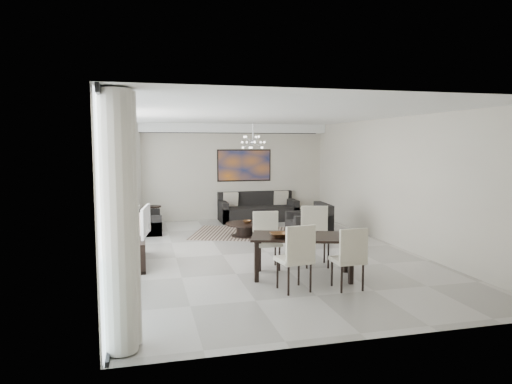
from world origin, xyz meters
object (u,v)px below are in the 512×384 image
object	(u,v)px
coffee_table	(245,229)
television	(140,221)
sofa_main	(258,211)
tv_console	(133,250)
dining_table	(303,240)

from	to	relation	value
coffee_table	television	size ratio (longest dim) A/B	0.98
sofa_main	television	bearing A→B (deg)	-128.36
tv_console	dining_table	xyz separation A→B (m)	(2.88, -1.65, 0.38)
tv_console	television	xyz separation A→B (m)	(0.16, -0.01, 0.55)
tv_console	television	distance (m)	0.57
coffee_table	television	distance (m)	3.29
sofa_main	television	distance (m)	5.55
sofa_main	tv_console	xyz separation A→B (m)	(-3.59, -4.32, -0.02)
tv_console	dining_table	distance (m)	3.34
sofa_main	dining_table	xyz separation A→B (m)	(-0.70, -5.97, 0.36)
tv_console	television	bearing A→B (deg)	-2.32
tv_console	television	world-z (taller)	television
dining_table	coffee_table	bearing A→B (deg)	93.24
coffee_table	sofa_main	distance (m)	2.48
coffee_table	dining_table	distance (m)	3.71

